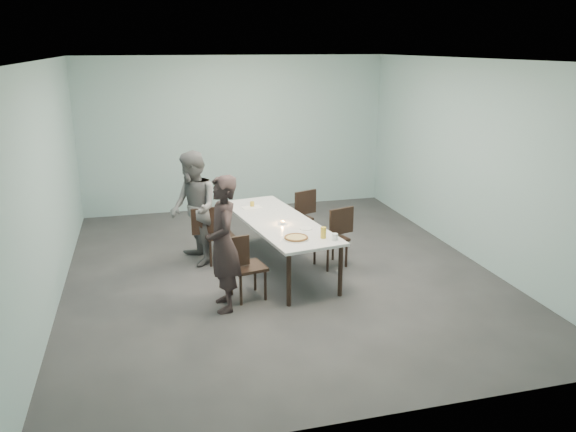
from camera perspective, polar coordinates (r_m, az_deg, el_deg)
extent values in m
plane|color=#333335|center=(8.28, -0.91, -5.61)|extent=(7.00, 7.00, 0.00)
cube|color=#95BABC|center=(11.20, -5.28, 8.29)|extent=(6.00, 0.02, 3.00)
cube|color=#95BABC|center=(4.64, 9.43, -4.53)|extent=(6.00, 0.02, 3.00)
cube|color=#95BABC|center=(7.71, -23.20, 2.98)|extent=(0.02, 7.00, 3.00)
cube|color=#95BABC|center=(9.01, 17.99, 5.39)|extent=(0.02, 7.00, 3.00)
cube|color=white|center=(7.65, -1.02, 15.61)|extent=(6.00, 7.00, 0.02)
cube|color=white|center=(8.15, -1.03, -0.53)|extent=(1.31, 2.71, 0.04)
cylinder|color=black|center=(7.10, 0.09, -6.51)|extent=(0.06, 0.06, 0.71)
cylinder|color=black|center=(9.23, -6.09, -0.94)|extent=(0.06, 0.06, 0.71)
cylinder|color=black|center=(7.40, 5.35, -5.55)|extent=(0.06, 0.06, 0.71)
cylinder|color=black|center=(9.47, -1.84, -0.38)|extent=(0.06, 0.06, 0.71)
cube|color=black|center=(7.31, -4.10, -5.19)|extent=(0.50, 0.50, 0.04)
cube|color=black|center=(7.16, -5.55, -3.65)|extent=(0.42, 0.12, 0.40)
cylinder|color=black|center=(7.20, -4.81, -7.53)|extent=(0.04, 0.04, 0.41)
cylinder|color=black|center=(7.49, -5.78, -6.54)|extent=(0.04, 0.04, 0.41)
cylinder|color=black|center=(7.32, -2.31, -7.05)|extent=(0.04, 0.04, 0.41)
cylinder|color=black|center=(7.60, -3.37, -6.11)|extent=(0.04, 0.04, 0.41)
cube|color=black|center=(8.57, -7.10, -1.88)|extent=(0.47, 0.47, 0.04)
cube|color=black|center=(8.46, -8.40, -0.49)|extent=(0.42, 0.09, 0.40)
cylinder|color=black|center=(8.46, -7.87, -3.80)|extent=(0.04, 0.04, 0.41)
cylinder|color=black|center=(8.77, -8.40, -3.06)|extent=(0.04, 0.04, 0.41)
cylinder|color=black|center=(8.53, -5.65, -3.52)|extent=(0.04, 0.04, 0.41)
cylinder|color=black|center=(8.84, -6.25, -2.80)|extent=(0.04, 0.04, 0.41)
cube|color=black|center=(8.36, 4.36, -2.28)|extent=(0.52, 0.52, 0.04)
cube|color=black|center=(8.39, 5.45, -0.51)|extent=(0.41, 0.16, 0.40)
cylinder|color=black|center=(8.66, 4.59, -3.18)|extent=(0.04, 0.04, 0.41)
cylinder|color=black|center=(8.41, 5.95, -3.85)|extent=(0.04, 0.04, 0.41)
cylinder|color=black|center=(8.48, 2.72, -3.60)|extent=(0.04, 0.04, 0.41)
cylinder|color=black|center=(8.22, 4.05, -4.31)|extent=(0.04, 0.04, 0.41)
cube|color=black|center=(9.31, 0.84, -0.21)|extent=(0.54, 0.54, 0.04)
cube|color=black|center=(9.35, 1.79, 1.39)|extent=(0.41, 0.18, 0.40)
cylinder|color=black|center=(9.60, 1.06, -1.08)|extent=(0.04, 0.04, 0.41)
cylinder|color=black|center=(9.35, 2.29, -1.60)|extent=(0.04, 0.04, 0.41)
cylinder|color=black|center=(9.42, -0.61, -1.45)|extent=(0.04, 0.04, 0.41)
cylinder|color=black|center=(9.15, 0.60, -2.00)|extent=(0.04, 0.04, 0.41)
imported|color=black|center=(6.91, -6.60, -2.83)|extent=(0.41, 0.62, 1.71)
imported|color=slate|center=(8.45, -9.57, 0.75)|extent=(0.80, 0.95, 1.71)
cylinder|color=white|center=(7.34, 0.83, -2.32)|extent=(0.34, 0.34, 0.01)
cylinder|color=#E4D381|center=(7.34, 0.83, -2.22)|extent=(0.30, 0.30, 0.01)
torus|color=brown|center=(7.34, 0.83, -2.18)|extent=(0.32, 0.32, 0.03)
cylinder|color=white|center=(7.75, 1.80, -1.27)|extent=(0.18, 0.18, 0.01)
cylinder|color=gold|center=(7.38, 3.60, -1.70)|extent=(0.08, 0.08, 0.15)
cylinder|color=silver|center=(7.31, 4.78, -2.14)|extent=(0.08, 0.08, 0.09)
cylinder|color=silver|center=(7.95, -0.58, -0.70)|extent=(0.06, 0.06, 0.03)
cylinder|color=orange|center=(7.94, -0.58, -0.54)|extent=(0.04, 0.04, 0.01)
cylinder|color=gold|center=(8.82, -3.66, 1.21)|extent=(0.07, 0.07, 0.08)
cube|color=silver|center=(8.77, -3.69, 0.87)|extent=(0.33, 0.27, 0.01)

